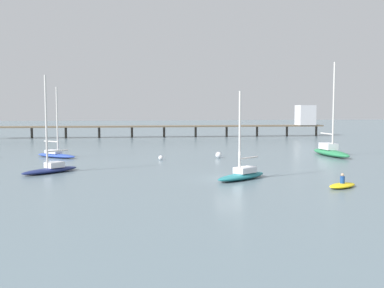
% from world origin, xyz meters
% --- Properties ---
extents(ground_plane, '(400.00, 400.00, 0.00)m').
position_xyz_m(ground_plane, '(0.00, 0.00, 0.00)').
color(ground_plane, slate).
extents(pier, '(71.93, 5.84, 7.02)m').
position_xyz_m(pier, '(13.89, 57.96, 3.37)').
color(pier, brown).
rests_on(pier, ground_plane).
extents(sailboat_navy, '(5.63, 5.46, 9.43)m').
position_xyz_m(sailboat_navy, '(-16.21, 6.50, 0.58)').
color(sailboat_navy, navy).
rests_on(sailboat_navy, ground_plane).
extents(sailboat_teal, '(5.84, 4.84, 7.74)m').
position_xyz_m(sailboat_teal, '(1.08, -0.41, 0.53)').
color(sailboat_teal, '#1E727A').
rests_on(sailboat_teal, ground_plane).
extents(sailboat_blue, '(6.06, 5.56, 8.96)m').
position_xyz_m(sailboat_blue, '(-17.66, 20.41, 0.55)').
color(sailboat_blue, '#2D4CB7').
rests_on(sailboat_blue, ground_plane).
extents(sailboat_green, '(2.20, 8.97, 12.23)m').
position_xyz_m(sailboat_green, '(17.88, 16.49, 0.76)').
color(sailboat_green, '#287F4C').
rests_on(sailboat_green, ground_plane).
extents(dinghy_yellow, '(3.21, 2.64, 1.14)m').
position_xyz_m(dinghy_yellow, '(7.77, -5.65, 0.21)').
color(dinghy_yellow, yellow).
rests_on(dinghy_yellow, ground_plane).
extents(mooring_buoy_mid, '(0.77, 0.77, 0.77)m').
position_xyz_m(mooring_buoy_mid, '(2.75, 16.45, 0.39)').
color(mooring_buoy_mid, silver).
rests_on(mooring_buoy_mid, ground_plane).
extents(mooring_buoy_outer, '(0.57, 0.57, 0.57)m').
position_xyz_m(mooring_buoy_outer, '(-4.68, 15.31, 0.28)').
color(mooring_buoy_outer, silver).
rests_on(mooring_buoy_outer, ground_plane).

